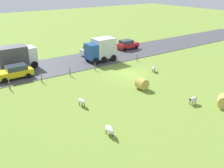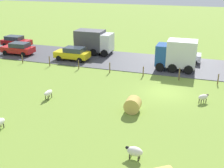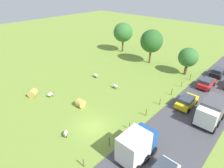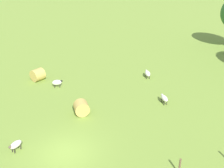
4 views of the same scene
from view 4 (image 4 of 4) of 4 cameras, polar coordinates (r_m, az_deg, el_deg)
The scene contains 8 objects.
ground_plane at distance 19.44m, azimuth -9.61°, elevation -14.22°, with size 160.00×160.00×0.00m, color olive.
sheep_0 at distance 20.20m, azimuth -19.74°, elevation -12.00°, with size 0.99×1.01×0.75m.
sheep_1 at distance 29.83m, azimuth 7.52°, elevation 2.21°, with size 1.29×0.68×0.77m.
sheep_2 at distance 24.97m, azimuth 11.00°, elevation -2.98°, with size 1.15×0.47×0.77m.
sheep_3 at distance 28.07m, azimuth -11.54°, elevation 0.30°, with size 0.62×1.09×0.78m.
hay_bale_0 at distance 23.05m, azimuth -6.47°, elevation -5.01°, with size 1.24×1.24×1.09m, color tan.
hay_bale_1 at distance 29.99m, azimuth -15.43°, elevation 1.90°, with size 1.30×1.30×1.19m, color tan.
fence_post_3 at distance 17.89m, azimuth 14.11°, elevation -16.50°, with size 0.12×0.12×1.16m, color brown.
Camera 4 is at (14.91, -0.77, 12.45)m, focal length 43.24 mm.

